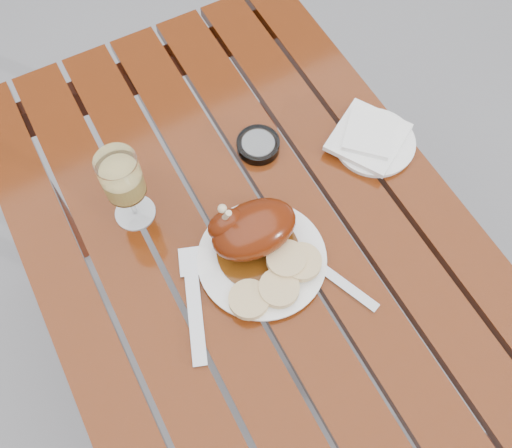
{
  "coord_description": "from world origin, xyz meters",
  "views": [
    {
      "loc": [
        -0.21,
        -0.41,
        1.73
      ],
      "look_at": [
        0.01,
        0.01,
        0.78
      ],
      "focal_mm": 40.0,
      "sensor_mm": 36.0,
      "label": 1
    }
  ],
  "objects_px": {
    "wine_glass": "(126,189)",
    "ashtray": "(258,145)",
    "table": "(253,304)",
    "side_plate": "(374,142)",
    "dinner_plate": "(262,259)"
  },
  "relations": [
    {
      "from": "wine_glass",
      "to": "ashtray",
      "type": "xyz_separation_m",
      "value": [
        0.28,
        0.02,
        -0.08
      ]
    },
    {
      "from": "table",
      "to": "wine_glass",
      "type": "relative_size",
      "value": 6.51
    },
    {
      "from": "wine_glass",
      "to": "side_plate",
      "type": "height_order",
      "value": "wine_glass"
    },
    {
      "from": "wine_glass",
      "to": "ashtray",
      "type": "relative_size",
      "value": 2.07
    },
    {
      "from": "wine_glass",
      "to": "dinner_plate",
      "type": "bearing_deg",
      "value": -50.81
    },
    {
      "from": "dinner_plate",
      "to": "wine_glass",
      "type": "bearing_deg",
      "value": 129.19
    },
    {
      "from": "side_plate",
      "to": "ashtray",
      "type": "bearing_deg",
      "value": 153.92
    },
    {
      "from": "table",
      "to": "dinner_plate",
      "type": "xyz_separation_m",
      "value": [
        -0.01,
        -0.05,
        0.38
      ]
    },
    {
      "from": "table",
      "to": "dinner_plate",
      "type": "height_order",
      "value": "dinner_plate"
    },
    {
      "from": "wine_glass",
      "to": "side_plate",
      "type": "xyz_separation_m",
      "value": [
        0.5,
        -0.08,
        -0.09
      ]
    },
    {
      "from": "dinner_plate",
      "to": "ashtray",
      "type": "height_order",
      "value": "ashtray"
    },
    {
      "from": "wine_glass",
      "to": "ashtray",
      "type": "height_order",
      "value": "wine_glass"
    },
    {
      "from": "table",
      "to": "ashtray",
      "type": "relative_size",
      "value": 13.49
    },
    {
      "from": "wine_glass",
      "to": "side_plate",
      "type": "bearing_deg",
      "value": -9.66
    },
    {
      "from": "ashtray",
      "to": "wine_glass",
      "type": "bearing_deg",
      "value": -175.84
    }
  ]
}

